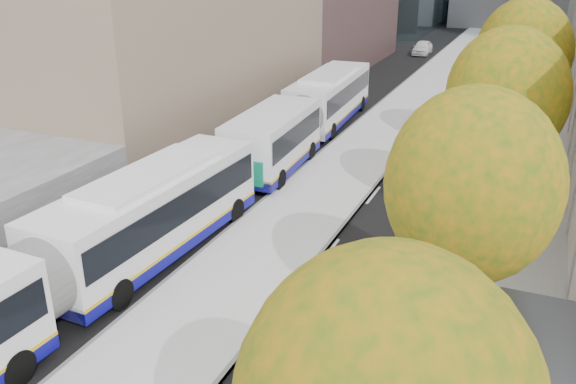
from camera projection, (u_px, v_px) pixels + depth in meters
The scene contains 9 objects.
bus_platform at pixel (387, 127), 37.89m from camera, with size 4.25×150.00×0.15m, color silver.
sidewalk at pixel (523, 143), 34.99m from camera, with size 4.75×150.00×0.08m, color gray.
bus_shelter at pixel (543, 364), 13.14m from camera, with size 1.90×4.40×2.53m.
tree_c at pixel (472, 186), 14.48m from camera, with size 4.20×4.20×7.28m.
tree_d at pixel (507, 97), 22.07m from camera, with size 4.40×4.40×7.60m.
tree_e at pixel (523, 53), 29.65m from camera, with size 4.60×4.60×7.92m.
bus_near at pixel (71, 262), 18.45m from camera, with size 3.43×18.42×3.06m.
bus_far at pixel (309, 113), 34.90m from camera, with size 3.58×18.44×3.05m.
distant_car at pixel (422, 48), 63.10m from camera, with size 1.68×4.16×1.42m, color white.
Camera 1 is at (4.86, -1.11, 10.57)m, focal length 38.00 mm.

